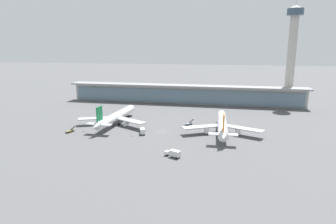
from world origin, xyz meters
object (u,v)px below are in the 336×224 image
(service_truck_near_nose_olive, at_px, (70,131))
(safety_cone_charlie, at_px, (72,132))
(airliner_left_stand, at_px, (116,117))
(control_tower, at_px, (292,49))
(service_truck_under_wing_olive, at_px, (142,131))
(safety_cone_alpha, at_px, (83,131))
(airliner_centre_stand, at_px, (222,125))
(service_truck_by_tail_grey, at_px, (189,123))
(safety_cone_delta, at_px, (106,131))
(service_truck_mid_apron_white, at_px, (173,153))
(safety_cone_bravo, at_px, (131,136))

(service_truck_near_nose_olive, height_order, safety_cone_charlie, service_truck_near_nose_olive)
(airliner_left_stand, xyz_separation_m, control_tower, (111.67, 84.83, 39.15))
(service_truck_under_wing_olive, xyz_separation_m, safety_cone_charlie, (-37.97, -6.22, -1.37))
(service_truck_under_wing_olive, distance_m, safety_cone_alpha, 33.27)
(airliner_centre_stand, bearing_deg, airliner_left_stand, 175.46)
(control_tower, relative_size, safety_cone_alpha, 115.26)
(service_truck_by_tail_grey, relative_size, safety_cone_delta, 9.20)
(control_tower, bearing_deg, service_truck_by_tail_grey, -131.87)
(safety_cone_alpha, xyz_separation_m, safety_cone_delta, (12.24, 2.65, 0.00))
(airliner_left_stand, relative_size, safety_cone_delta, 79.70)
(service_truck_under_wing_olive, height_order, control_tower, control_tower)
(service_truck_under_wing_olive, xyz_separation_m, service_truck_mid_apron_white, (22.40, -29.62, 0.00))
(control_tower, distance_m, safety_cone_bravo, 148.53)
(service_truck_by_tail_grey, bearing_deg, safety_cone_bravo, -132.15)
(service_truck_by_tail_grey, bearing_deg, safety_cone_delta, -150.95)
(service_truck_mid_apron_white, xyz_separation_m, service_truck_by_tail_grey, (-0.66, 53.15, -0.88))
(service_truck_mid_apron_white, bearing_deg, airliner_left_stand, 134.00)
(service_truck_mid_apron_white, xyz_separation_m, safety_cone_charlie, (-60.37, 23.40, -1.37))
(airliner_centre_stand, bearing_deg, service_truck_near_nose_olive, -169.17)
(service_truck_mid_apron_white, relative_size, safety_cone_alpha, 10.83)
(airliner_left_stand, xyz_separation_m, service_truck_near_nose_olive, (-18.41, -20.49, -3.87))
(safety_cone_bravo, bearing_deg, service_truck_near_nose_olive, 179.49)
(airliner_centre_stand, relative_size, service_truck_by_tail_grey, 8.66)
(service_truck_near_nose_olive, height_order, service_truck_by_tail_grey, same)
(airliner_centre_stand, bearing_deg, safety_cone_delta, -170.33)
(safety_cone_alpha, relative_size, safety_cone_charlie, 1.00)
(service_truck_mid_apron_white, height_order, safety_cone_charlie, service_truck_mid_apron_white)
(service_truck_mid_apron_white, height_order, service_truck_by_tail_grey, service_truck_mid_apron_white)
(safety_cone_delta, bearing_deg, service_truck_by_tail_grey, 29.05)
(airliner_centre_stand, relative_size, service_truck_mid_apron_white, 7.36)
(airliner_left_stand, bearing_deg, safety_cone_bravo, -51.16)
(service_truck_under_wing_olive, height_order, service_truck_by_tail_grey, service_truck_under_wing_olive)
(service_truck_by_tail_grey, xyz_separation_m, safety_cone_delta, (-42.63, -23.68, -0.49))
(service_truck_near_nose_olive, distance_m, safety_cone_bravo, 35.16)
(service_truck_near_nose_olive, bearing_deg, service_truck_by_tail_grey, 24.98)
(control_tower, bearing_deg, airliner_left_stand, -142.78)
(control_tower, relative_size, safety_cone_bravo, 115.26)
(service_truck_by_tail_grey, bearing_deg, control_tower, 48.13)
(airliner_left_stand, bearing_deg, service_truck_by_tail_grey, 10.65)
(control_tower, bearing_deg, safety_cone_alpha, -140.18)
(control_tower, xyz_separation_m, safety_cone_alpha, (-123.66, -103.10, -43.51))
(service_truck_under_wing_olive, distance_m, safety_cone_delta, 20.93)
(control_tower, bearing_deg, safety_cone_delta, -137.97)
(airliner_centre_stand, height_order, service_truck_by_tail_grey, airliner_centre_stand)
(service_truck_by_tail_grey, distance_m, safety_cone_bravo, 38.94)
(airliner_centre_stand, distance_m, service_truck_near_nose_olive, 82.65)
(airliner_centre_stand, bearing_deg, safety_cone_charlie, -168.14)
(service_truck_mid_apron_white, bearing_deg, service_truck_by_tail_grey, 90.71)
(safety_cone_delta, bearing_deg, service_truck_near_nose_olive, -165.36)
(airliner_left_stand, xyz_separation_m, safety_cone_charlie, (-16.83, -21.68, -4.36))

